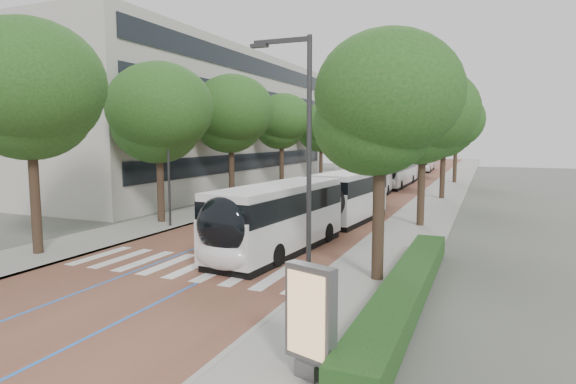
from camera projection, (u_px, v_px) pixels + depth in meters
name	position (u px, v px, depth m)	size (l,w,h in m)	color
ground	(174.00, 273.00, 19.15)	(160.00, 160.00, 0.00)	#51544C
road	(382.00, 184.00, 55.81)	(11.00, 140.00, 0.02)	brown
sidewalk_left	(321.00, 181.00, 58.68)	(4.00, 140.00, 0.12)	gray
sidewalk_right	(450.00, 186.00, 52.92)	(4.00, 140.00, 0.12)	gray
kerb_left	(336.00, 182.00, 57.95)	(0.20, 140.00, 0.14)	gray
kerb_right	(432.00, 185.00, 53.65)	(0.20, 140.00, 0.14)	gray
zebra_crossing	(193.00, 267.00, 19.99)	(10.55, 3.60, 0.01)	silver
lane_line_left	(368.00, 183.00, 56.42)	(0.12, 126.00, 0.01)	blue
lane_line_right	(396.00, 184.00, 55.19)	(0.12, 126.00, 0.01)	blue
office_building	(179.00, 122.00, 51.49)	(18.11, 40.00, 14.00)	#BAB6AC
hedge	(407.00, 288.00, 15.60)	(1.20, 14.00, 0.80)	#153F17
streetlight_near	(303.00, 158.00, 13.32)	(1.82, 0.20, 8.00)	#2F2F31
streetlight_far	(422.00, 145.00, 36.23)	(1.82, 0.20, 8.00)	#2F2F31
lamp_post_left	(168.00, 159.00, 28.36)	(0.14, 0.14, 8.00)	#2F2F31
trees_left	(259.00, 123.00, 42.33)	(6.47, 61.20, 9.92)	black
trees_right	(437.00, 125.00, 35.44)	(6.03, 47.21, 8.85)	black
lead_bus	(313.00, 208.00, 25.80)	(4.07, 18.54, 3.20)	black
bus_queued_0	(366.00, 181.00, 41.09)	(2.88, 12.47, 3.20)	silver
bus_queued_1	(396.00, 172.00, 52.63)	(2.68, 12.43, 3.20)	silver
bus_queued_2	(410.00, 165.00, 64.25)	(3.33, 12.54, 3.20)	silver
bus_queued_3	(424.00, 161.00, 76.64)	(2.98, 12.48, 3.20)	silver
ad_panel	(310.00, 319.00, 10.51)	(1.26, 0.70, 2.52)	#59595B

